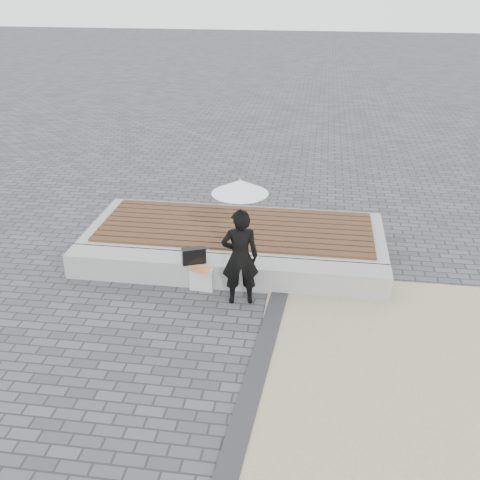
{
  "coord_description": "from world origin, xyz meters",
  "views": [
    {
      "loc": [
        1.33,
        -5.93,
        4.44
      ],
      "look_at": [
        0.31,
        1.1,
        1.0
      ],
      "focal_mm": 42.49,
      "sensor_mm": 36.0,
      "label": 1
    }
  ],
  "objects_px": {
    "canvas_tote": "(202,278)",
    "parasol": "(240,187)",
    "handbag": "(194,256)",
    "seating_ledge": "(224,272)",
    "woman": "(240,257)"
  },
  "relations": [
    {
      "from": "canvas_tote",
      "to": "parasol",
      "type": "bearing_deg",
      "value": -18.84
    },
    {
      "from": "parasol",
      "to": "handbag",
      "type": "height_order",
      "value": "parasol"
    },
    {
      "from": "seating_ledge",
      "to": "handbag",
      "type": "height_order",
      "value": "handbag"
    },
    {
      "from": "parasol",
      "to": "canvas_tote",
      "type": "xyz_separation_m",
      "value": [
        -0.62,
        0.26,
        -1.6
      ]
    },
    {
      "from": "handbag",
      "to": "canvas_tote",
      "type": "relative_size",
      "value": 0.95
    },
    {
      "from": "canvas_tote",
      "to": "seating_ledge",
      "type": "bearing_deg",
      "value": 41.23
    },
    {
      "from": "woman",
      "to": "handbag",
      "type": "bearing_deg",
      "value": -36.07
    },
    {
      "from": "handbag",
      "to": "parasol",
      "type": "bearing_deg",
      "value": -47.01
    },
    {
      "from": "woman",
      "to": "parasol",
      "type": "height_order",
      "value": "parasol"
    },
    {
      "from": "seating_ledge",
      "to": "parasol",
      "type": "distance_m",
      "value": 1.7
    },
    {
      "from": "seating_ledge",
      "to": "handbag",
      "type": "xyz_separation_m",
      "value": [
        -0.43,
        -0.16,
        0.32
      ]
    },
    {
      "from": "handbag",
      "to": "woman",
      "type": "bearing_deg",
      "value": -47.01
    },
    {
      "from": "handbag",
      "to": "canvas_tote",
      "type": "distance_m",
      "value": 0.37
    },
    {
      "from": "woman",
      "to": "seating_ledge",
      "type": "bearing_deg",
      "value": -69.56
    },
    {
      "from": "woman",
      "to": "parasol",
      "type": "distance_m",
      "value": 1.06
    }
  ]
}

